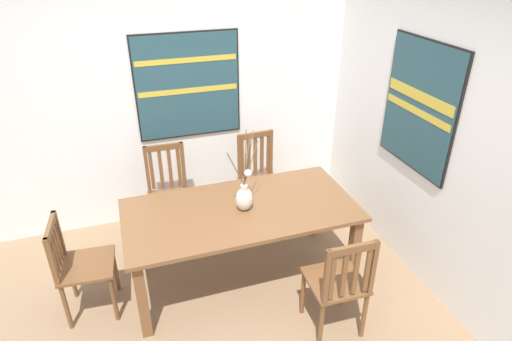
{
  "coord_description": "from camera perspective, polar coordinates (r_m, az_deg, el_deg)",
  "views": [
    {
      "loc": [
        -0.59,
        -2.43,
        2.78
      ],
      "look_at": [
        0.41,
        0.56,
        1.07
      ],
      "focal_mm": 30.32,
      "sensor_mm": 36.0,
      "label": 1
    }
  ],
  "objects": [
    {
      "name": "ground_plane",
      "position": [
        3.75,
        -3.46,
        -19.85
      ],
      "size": [
        6.4,
        6.4,
        0.03
      ],
      "primitive_type": "cube",
      "color": "#8E7051"
    },
    {
      "name": "wall_back",
      "position": [
        4.56,
        -10.28,
        9.7
      ],
      "size": [
        6.4,
        0.12,
        2.7
      ],
      "primitive_type": "cube",
      "color": "white",
      "rests_on": "ground_plane"
    },
    {
      "name": "wall_side",
      "position": [
        3.73,
        24.61,
        3.19
      ],
      "size": [
        0.12,
        6.4,
        2.7
      ],
      "primitive_type": "cube",
      "color": "white",
      "rests_on": "ground_plane"
    },
    {
      "name": "dining_table",
      "position": [
        3.75,
        -2.03,
        -6.26
      ],
      "size": [
        1.97,
        0.97,
        0.75
      ],
      "color": "brown",
      "rests_on": "ground_plane"
    },
    {
      "name": "centerpiece_vase",
      "position": [
        3.6,
        -1.52,
        -3.38
      ],
      "size": [
        0.27,
        0.2,
        0.71
      ],
      "color": "silver",
      "rests_on": "dining_table"
    },
    {
      "name": "chair_0",
      "position": [
        3.8,
        -22.37,
        -11.35
      ],
      "size": [
        0.45,
        0.45,
        0.89
      ],
      "color": "brown",
      "rests_on": "ground_plane"
    },
    {
      "name": "chair_1",
      "position": [
        4.45,
        -11.41,
        -2.86
      ],
      "size": [
        0.43,
        0.43,
        0.99
      ],
      "color": "brown",
      "rests_on": "ground_plane"
    },
    {
      "name": "chair_2",
      "position": [
        4.62,
        0.48,
        -0.93
      ],
      "size": [
        0.45,
        0.45,
        0.99
      ],
      "color": "brown",
      "rests_on": "ground_plane"
    },
    {
      "name": "chair_3",
      "position": [
        3.41,
        10.9,
        -14.31
      ],
      "size": [
        0.43,
        0.43,
        0.94
      ],
      "color": "brown",
      "rests_on": "ground_plane"
    },
    {
      "name": "painting_on_back_wall",
      "position": [
        4.48,
        -8.95,
        10.95
      ],
      "size": [
        1.06,
        0.05,
        1.07
      ],
      "color": "black"
    },
    {
      "name": "painting_on_side_wall",
      "position": [
        3.89,
        20.8,
        7.89
      ],
      "size": [
        0.05,
        0.88,
        1.1
      ],
      "color": "black"
    }
  ]
}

